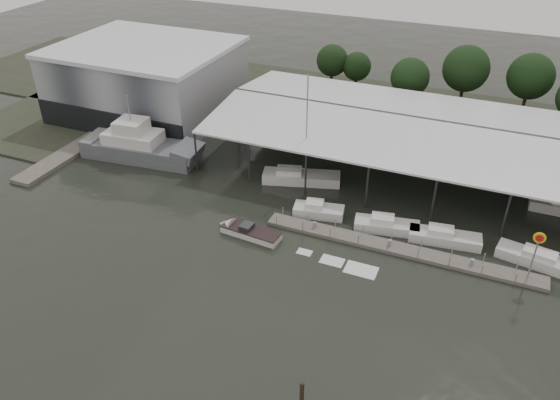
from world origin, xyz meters
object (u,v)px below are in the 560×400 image
at_px(white_sailboat, 300,177).
at_px(speedboat_underway, 246,231).
at_px(grey_trawler, 141,147).
at_px(shell_fuel_sign, 537,248).

xyz_separation_m(white_sailboat, speedboat_underway, (-1.28, -12.34, -0.26)).
relative_size(grey_trawler, speedboat_underway, 0.90).
height_order(grey_trawler, speedboat_underway, grey_trawler).
distance_m(shell_fuel_sign, white_sailboat, 27.79).
bearing_deg(speedboat_underway, white_sailboat, -91.23).
bearing_deg(speedboat_underway, grey_trawler, -22.28).
relative_size(white_sailboat, speedboat_underway, 0.76).
height_order(shell_fuel_sign, speedboat_underway, shell_fuel_sign).
xyz_separation_m(grey_trawler, white_sailboat, (21.37, 2.11, -0.92)).
bearing_deg(shell_fuel_sign, speedboat_underway, -172.97).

